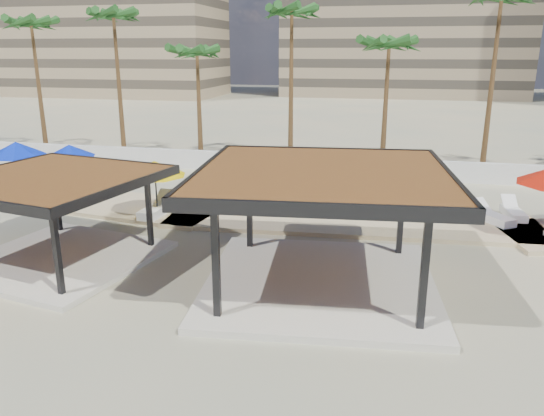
{
  "coord_description": "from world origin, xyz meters",
  "views": [
    {
      "loc": [
        3.66,
        -15.18,
        7.25
      ],
      "look_at": [
        -0.79,
        3.97,
        1.4
      ],
      "focal_mm": 35.0,
      "sensor_mm": 36.0,
      "label": 1
    }
  ],
  "objects_px": {
    "umbrella_a": "(17,149)",
    "lounger_b": "(513,212)",
    "pavilion_central": "(322,218)",
    "lounger_a": "(157,209)",
    "pavilion_west": "(55,211)",
    "lounger_c": "(492,217)"
  },
  "relations": [
    {
      "from": "umbrella_a",
      "to": "lounger_b",
      "type": "distance_m",
      "value": 24.12
    },
    {
      "from": "pavilion_central",
      "to": "umbrella_a",
      "type": "xyz_separation_m",
      "value": [
        -16.62,
        7.42,
        0.17
      ]
    },
    {
      "from": "lounger_a",
      "to": "pavilion_west",
      "type": "bearing_deg",
      "value": 170.53
    },
    {
      "from": "pavilion_west",
      "to": "lounger_b",
      "type": "xyz_separation_m",
      "value": [
        16.7,
        8.8,
        -1.53
      ]
    },
    {
      "from": "lounger_b",
      "to": "lounger_c",
      "type": "relative_size",
      "value": 0.99
    },
    {
      "from": "lounger_a",
      "to": "lounger_b",
      "type": "height_order",
      "value": "lounger_a"
    },
    {
      "from": "pavilion_central",
      "to": "lounger_c",
      "type": "height_order",
      "value": "pavilion_central"
    },
    {
      "from": "lounger_b",
      "to": "lounger_c",
      "type": "distance_m",
      "value": 1.4
    },
    {
      "from": "pavilion_central",
      "to": "pavilion_west",
      "type": "xyz_separation_m",
      "value": [
        -9.33,
        -0.05,
        -0.39
      ]
    },
    {
      "from": "lounger_b",
      "to": "pavilion_central",
      "type": "bearing_deg",
      "value": 133.32
    },
    {
      "from": "umbrella_a",
      "to": "lounger_c",
      "type": "xyz_separation_m",
      "value": [
        22.98,
        0.36,
        -2.08
      ]
    },
    {
      "from": "pavilion_central",
      "to": "lounger_a",
      "type": "xyz_separation_m",
      "value": [
        -8.18,
        5.49,
        -1.89
      ]
    },
    {
      "from": "lounger_b",
      "to": "lounger_c",
      "type": "height_order",
      "value": "lounger_c"
    },
    {
      "from": "umbrella_a",
      "to": "lounger_b",
      "type": "bearing_deg",
      "value": 3.15
    },
    {
      "from": "umbrella_a",
      "to": "lounger_b",
      "type": "height_order",
      "value": "umbrella_a"
    },
    {
      "from": "pavilion_central",
      "to": "lounger_b",
      "type": "bearing_deg",
      "value": 43.94
    },
    {
      "from": "pavilion_central",
      "to": "lounger_a",
      "type": "relative_size",
      "value": 3.48
    },
    {
      "from": "pavilion_central",
      "to": "lounger_a",
      "type": "bearing_deg",
      "value": 140.21
    },
    {
      "from": "lounger_a",
      "to": "lounger_b",
      "type": "xyz_separation_m",
      "value": [
        15.56,
        3.25,
        -0.03
      ]
    },
    {
      "from": "pavilion_central",
      "to": "lounger_b",
      "type": "relative_size",
      "value": 3.95
    },
    {
      "from": "pavilion_central",
      "to": "lounger_c",
      "type": "bearing_deg",
      "value": 44.83
    },
    {
      "from": "lounger_b",
      "to": "lounger_a",
      "type": "bearing_deg",
      "value": 95.26
    }
  ]
}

